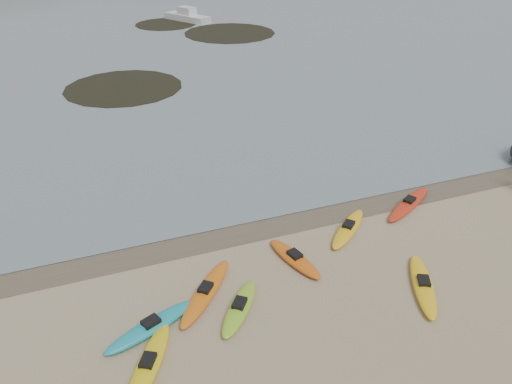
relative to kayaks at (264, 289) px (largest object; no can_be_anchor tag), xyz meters
name	(u,v)px	position (x,y,z in m)	size (l,w,h in m)	color
ground	(256,222)	(1.37, 4.38, -0.17)	(600.00, 600.00, 0.00)	tan
wet_sand	(258,225)	(1.37, 4.08, -0.17)	(60.00, 60.00, 0.00)	brown
kayaks	(264,289)	(0.00, 0.00, 0.00)	(19.97, 8.65, 0.34)	yellow
kelp_mats	(184,46)	(5.71, 35.38, -0.14)	(22.19, 28.67, 0.04)	black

